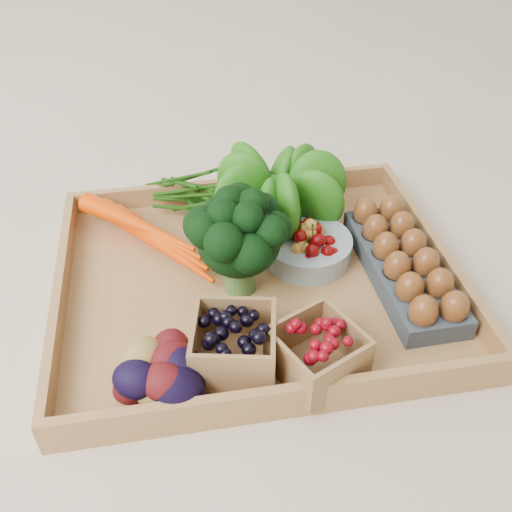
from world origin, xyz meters
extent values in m
plane|color=beige|center=(0.00, 0.00, 0.00)|extent=(4.00, 4.00, 0.00)
cube|color=#AD7D48|center=(0.00, 0.00, 0.01)|extent=(0.55, 0.45, 0.01)
sphere|color=#135D0E|center=(0.06, 0.13, 0.08)|extent=(0.14, 0.14, 0.14)
cylinder|color=#8C9EA5|center=(0.08, 0.04, 0.03)|extent=(0.13, 0.13, 0.03)
cube|color=#394149|center=(0.21, -0.03, 0.03)|extent=(0.10, 0.26, 0.03)
cube|color=black|center=(-0.05, -0.15, 0.05)|extent=(0.12, 0.12, 0.07)
cube|color=#6A040F|center=(0.04, -0.17, 0.05)|extent=(0.12, 0.12, 0.06)
camera|label=1|loc=(-0.10, -0.60, 0.56)|focal=40.00mm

